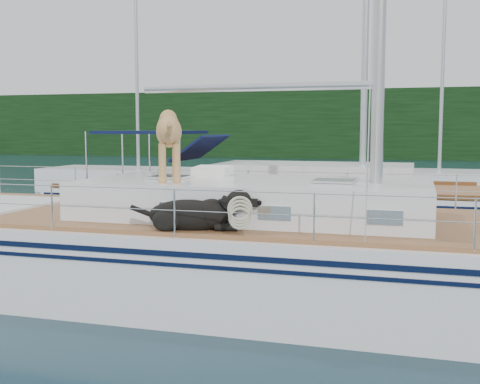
% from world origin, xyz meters
% --- Properties ---
extents(ground, '(120.00, 120.00, 0.00)m').
position_xyz_m(ground, '(0.00, 0.00, 0.00)').
color(ground, black).
rests_on(ground, ground).
extents(tree_line, '(90.00, 3.00, 6.00)m').
position_xyz_m(tree_line, '(0.00, 45.00, 3.00)').
color(tree_line, black).
rests_on(tree_line, ground).
extents(shore_bank, '(92.00, 1.00, 1.20)m').
position_xyz_m(shore_bank, '(0.00, 46.20, 0.60)').
color(shore_bank, '#595147').
rests_on(shore_bank, ground).
extents(main_sailboat, '(12.00, 3.88, 14.01)m').
position_xyz_m(main_sailboat, '(0.09, -0.01, 0.69)').
color(main_sailboat, white).
rests_on(main_sailboat, ground).
extents(neighbor_sailboat, '(11.00, 3.50, 13.30)m').
position_xyz_m(neighbor_sailboat, '(-0.40, 6.06, 0.63)').
color(neighbor_sailboat, white).
rests_on(neighbor_sailboat, ground).
extents(bg_boat_west, '(8.00, 3.00, 11.65)m').
position_xyz_m(bg_boat_west, '(-8.00, 14.00, 0.45)').
color(bg_boat_west, white).
rests_on(bg_boat_west, ground).
extents(bg_boat_center, '(7.20, 3.00, 11.65)m').
position_xyz_m(bg_boat_center, '(4.00, 16.00, 0.45)').
color(bg_boat_center, white).
rests_on(bg_boat_center, ground).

